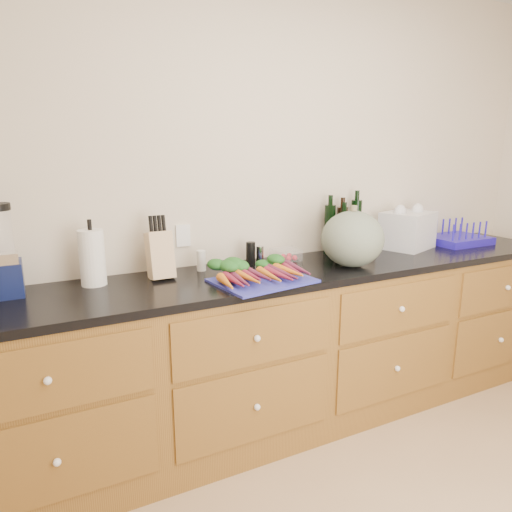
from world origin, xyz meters
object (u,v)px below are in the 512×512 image
carrots (258,272)px  knife_block (160,255)px  dish_rack (457,238)px  cutting_board (262,280)px  squash (352,239)px  paper_towel (92,258)px  tomato_box (286,255)px  blender_appliance (0,256)px

carrots → knife_block: knife_block is taller
dish_rack → cutting_board: bearing=-171.8°
squash → paper_towel: squash is taller
cutting_board → knife_block: bearing=145.3°
carrots → knife_block: (-0.43, 0.26, 0.08)m
cutting_board → tomato_box: size_ratio=3.00×
squash → tomato_box: (-0.26, 0.28, -0.12)m
paper_towel → dish_rack: (2.42, -0.08, -0.10)m
cutting_board → tomato_box: tomato_box is taller
blender_appliance → paper_towel: size_ratio=1.54×
squash → knife_block: size_ratio=1.46×
cutting_board → knife_block: knife_block is taller
knife_block → cutting_board: bearing=-34.7°
squash → carrots: bearing=-179.3°
cutting_board → carrots: carrots is taller
cutting_board → squash: squash is taller
cutting_board → paper_towel: 0.83m
knife_block → dish_rack: knife_block is taller
carrots → tomato_box: bearing=41.2°
cutting_board → blender_appliance: 1.20m
carrots → squash: size_ratio=1.32×
knife_block → tomato_box: bearing=2.3°
cutting_board → carrots: (-0.00, 0.04, 0.03)m
carrots → paper_towel: (-0.76, 0.28, 0.10)m
cutting_board → tomato_box: bearing=45.3°
carrots → blender_appliance: size_ratio=1.10×
blender_appliance → paper_towel: (0.39, 0.00, -0.05)m
tomato_box → blender_appliance: bearing=-179.5°
cutting_board → knife_block: (-0.43, 0.30, 0.11)m
knife_block → squash: bearing=-13.6°
carrots → dish_rack: dish_rack is taller
carrots → knife_block: bearing=149.5°
blender_appliance → dish_rack: size_ratio=1.04×
cutting_board → dish_rack: dish_rack is taller
paper_towel → dish_rack: size_ratio=0.68×
paper_towel → dish_rack: paper_towel is taller
knife_block → dish_rack: (2.09, -0.06, -0.08)m
cutting_board → blender_appliance: (-1.14, 0.32, 0.18)m
cutting_board → knife_block: 0.54m
cutting_board → carrots: size_ratio=1.01×
squash → tomato_box: bearing=133.6°
squash → dish_rack: 1.09m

